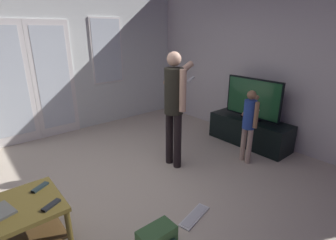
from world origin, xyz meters
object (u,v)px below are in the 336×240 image
(flat_screen_tv, at_px, (253,99))
(person_child, at_px, (249,120))
(tv_remote_black, at_px, (51,205))
(loose_keyboard, at_px, (194,216))
(tv_stand, at_px, (250,131))
(dvd_remote_slim, at_px, (40,187))
(person_adult, at_px, (175,100))

(flat_screen_tv, bearing_deg, person_child, -149.97)
(person_child, height_order, tv_remote_black, person_child)
(loose_keyboard, bearing_deg, tv_stand, 19.33)
(person_child, bearing_deg, loose_keyboard, -165.23)
(person_child, distance_m, dvd_remote_slim, 2.80)
(person_adult, relative_size, dvd_remote_slim, 9.67)
(tv_stand, bearing_deg, loose_keyboard, -160.67)
(person_child, relative_size, dvd_remote_slim, 6.51)
(person_child, relative_size, loose_keyboard, 2.41)
(person_child, distance_m, loose_keyboard, 1.68)
(tv_stand, bearing_deg, tv_remote_black, -175.88)
(person_adult, height_order, dvd_remote_slim, person_adult)
(tv_stand, bearing_deg, person_adult, 169.06)
(tv_stand, height_order, person_adult, person_adult)
(tv_stand, bearing_deg, flat_screen_tv, 114.78)
(tv_stand, bearing_deg, dvd_remote_slim, 178.26)
(flat_screen_tv, height_order, loose_keyboard, flat_screen_tv)
(flat_screen_tv, xyz_separation_m, dvd_remote_slim, (-3.36, 0.10, -0.33))
(person_child, relative_size, tv_remote_black, 6.51)
(tv_stand, height_order, dvd_remote_slim, dvd_remote_slim)
(tv_stand, height_order, person_child, person_child)
(flat_screen_tv, distance_m, person_adult, 1.53)
(tv_stand, relative_size, person_child, 1.26)
(loose_keyboard, height_order, dvd_remote_slim, dvd_remote_slim)
(person_adult, bearing_deg, tv_remote_black, -164.10)
(person_adult, xyz_separation_m, tv_remote_black, (-1.86, -0.53, -0.50))
(loose_keyboard, distance_m, dvd_remote_slim, 1.59)
(loose_keyboard, distance_m, tv_remote_black, 1.44)
(loose_keyboard, relative_size, tv_remote_black, 2.70)
(flat_screen_tv, relative_size, tv_remote_black, 5.91)
(flat_screen_tv, xyz_separation_m, person_child, (-0.59, -0.34, -0.15))
(dvd_remote_slim, bearing_deg, flat_screen_tv, -31.03)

